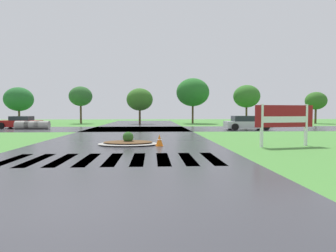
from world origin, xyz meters
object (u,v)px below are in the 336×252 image
object	(u,v)px
estate_billboard	(284,118)
drainage_pipe_stack	(32,125)
car_silver_hatch	(20,123)
median_island	(128,142)
car_blue_compact	(247,123)
traffic_cone	(159,140)

from	to	relation	value
estate_billboard	drainage_pipe_stack	world-z (taller)	estate_billboard
estate_billboard	car_silver_hatch	bearing A→B (deg)	-50.18
drainage_pipe_stack	car_silver_hatch	bearing A→B (deg)	142.26
median_island	drainage_pipe_stack	distance (m)	17.52
car_blue_compact	traffic_cone	xyz separation A→B (m)	(-8.53, -12.44, -0.34)
estate_billboard	car_blue_compact	world-z (taller)	estate_billboard
estate_billboard	car_silver_hatch	world-z (taller)	estate_billboard
median_island	car_silver_hatch	size ratio (longest dim) A/B	0.74
estate_billboard	car_blue_compact	distance (m)	13.17
median_island	traffic_cone	bearing A→B (deg)	-20.63
median_island	traffic_cone	distance (m)	1.72
car_blue_compact	median_island	bearing A→B (deg)	-130.18
traffic_cone	median_island	bearing A→B (deg)	159.37
estate_billboard	traffic_cone	size ratio (longest dim) A/B	5.37
drainage_pipe_stack	traffic_cone	distance (m)	18.99
car_silver_hatch	drainage_pipe_stack	xyz separation A→B (m)	(1.79, -1.38, -0.18)
drainage_pipe_stack	estate_billboard	bearing A→B (deg)	-39.76
estate_billboard	median_island	size ratio (longest dim) A/B	1.02
median_island	car_silver_hatch	world-z (taller)	car_silver_hatch
drainage_pipe_stack	car_blue_compact	bearing A→B (deg)	-6.17
car_blue_compact	traffic_cone	world-z (taller)	car_blue_compact
car_silver_hatch	drainage_pipe_stack	distance (m)	2.27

